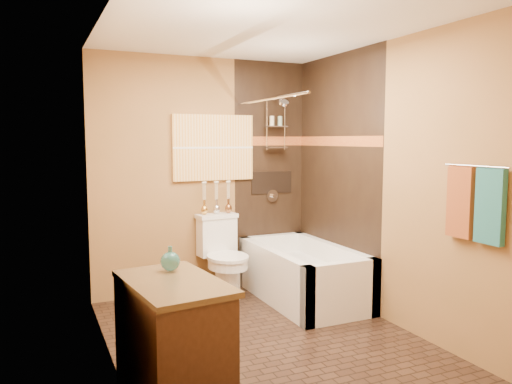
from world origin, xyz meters
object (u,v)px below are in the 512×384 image
bathtub (303,278)px  toilet (223,256)px  vanity (173,340)px  sunset_painting (213,148)px

bathtub → toilet: (-0.70, 0.45, 0.21)m
toilet → vanity: toilet is taller
toilet → bathtub: bearing=-38.3°
bathtub → toilet: bearing=147.3°
bathtub → vanity: size_ratio=1.63×
sunset_painting → toilet: sunset_painting is taller
sunset_painting → bathtub: size_ratio=0.60×
bathtub → sunset_painting: bearing=134.0°
sunset_painting → bathtub: bearing=-46.0°
toilet → vanity: 2.10m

